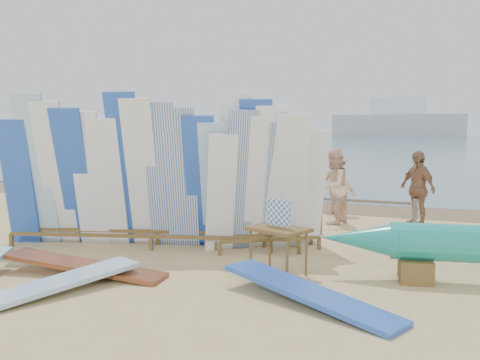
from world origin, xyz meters
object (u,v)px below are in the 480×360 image
at_px(beachgoer_5, 255,184).
at_px(beachgoer_9, 337,183).
at_px(beachgoer_8, 333,187).
at_px(beachgoer_4, 167,175).
at_px(vendor_table, 278,250).
at_px(flat_board_b, 49,295).
at_px(beachgoer_1, 138,178).
at_px(main_surfboard_rack, 153,179).
at_px(beach_chair_left, 184,209).
at_px(flat_board_c, 85,275).
at_px(beachgoer_7, 263,188).
at_px(side_surfboard_rack, 267,188).
at_px(flat_board_d, 309,305).
at_px(beachgoer_11, 137,173).
at_px(beachgoer_10, 417,188).
at_px(beach_chair_right, 189,210).
at_px(stroller, 231,205).
at_px(beachgoer_extra_1, 108,172).

bearing_deg(beachgoer_5, beachgoer_9, -27.59).
relative_size(beachgoer_8, beachgoer_4, 1.00).
height_order(vendor_table, beachgoer_4, beachgoer_4).
relative_size(flat_board_b, beachgoer_1, 1.76).
relative_size(beachgoer_8, beachgoer_5, 1.17).
relative_size(main_surfboard_rack, beach_chair_left, 7.02).
relative_size(flat_board_c, beachgoer_1, 1.76).
distance_m(flat_board_c, beachgoer_1, 8.76).
bearing_deg(beachgoer_7, side_surfboard_rack, 176.75).
relative_size(vendor_table, flat_board_b, 0.46).
relative_size(beachgoer_1, beachgoer_9, 0.90).
relative_size(flat_board_d, beachgoer_5, 1.70).
bearing_deg(beachgoer_11, flat_board_d, -78.85).
distance_m(beachgoer_10, beachgoer_11, 9.41).
distance_m(flat_board_b, beach_chair_right, 6.30).
height_order(main_surfboard_rack, beach_chair_right, main_surfboard_rack).
bearing_deg(main_surfboard_rack, beachgoer_4, 101.31).
distance_m(stroller, beachgoer_11, 5.55).
relative_size(main_surfboard_rack, beach_chair_right, 7.52).
relative_size(main_surfboard_rack, beachgoer_5, 3.82).
relative_size(beachgoer_7, beachgoer_5, 0.98).
xyz_separation_m(stroller, beachgoer_9, (2.29, 2.08, 0.46)).
bearing_deg(beachgoer_7, beachgoer_5, 11.81).
relative_size(vendor_table, beachgoer_7, 0.79).
relative_size(main_surfboard_rack, beachgoer_9, 3.56).
bearing_deg(beachgoer_5, beach_chair_left, -169.60).
bearing_deg(beachgoer_extra_1, beachgoer_1, 35.77).
height_order(vendor_table, beachgoer_extra_1, beachgoer_extra_1).
xyz_separation_m(side_surfboard_rack, beachgoer_7, (-1.41, 3.57, -0.42)).
height_order(flat_board_d, beach_chair_left, beach_chair_left).
xyz_separation_m(flat_board_d, beachgoer_5, (-3.47, 6.96, 0.79)).
bearing_deg(beachgoer_11, flat_board_c, -94.85).
distance_m(beach_chair_left, beachgoer_extra_1, 5.67).
distance_m(vendor_table, beachgoer_1, 9.53).
height_order(flat_board_c, beachgoer_1, beachgoer_1).
bearing_deg(side_surfboard_rack, main_surfboard_rack, 161.46).
relative_size(flat_board_c, beachgoer_7, 1.73).
xyz_separation_m(main_surfboard_rack, beach_chair_right, (-0.92, 3.11, -1.13)).
height_order(vendor_table, beach_chair_left, vendor_table).
height_order(flat_board_c, beachgoer_4, beachgoer_4).
height_order(flat_board_b, beachgoer_10, beachgoer_10).
bearing_deg(beachgoer_11, flat_board_b, -96.56).
xyz_separation_m(beach_chair_left, beachgoer_1, (-3.06, 2.41, 0.51)).
xyz_separation_m(beachgoer_7, beachgoer_4, (-3.48, 0.87, 0.15)).
bearing_deg(beachgoer_5, beachgoer_8, -63.27).
relative_size(flat_board_c, beachgoer_11, 1.56).
xyz_separation_m(vendor_table, beach_chair_left, (-3.96, 4.02, -0.16)).
height_order(flat_board_c, beachgoer_10, beachgoer_10).
height_order(stroller, beachgoer_7, beachgoer_7).
xyz_separation_m(beach_chair_right, beachgoer_8, (3.61, 0.85, 0.70)).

